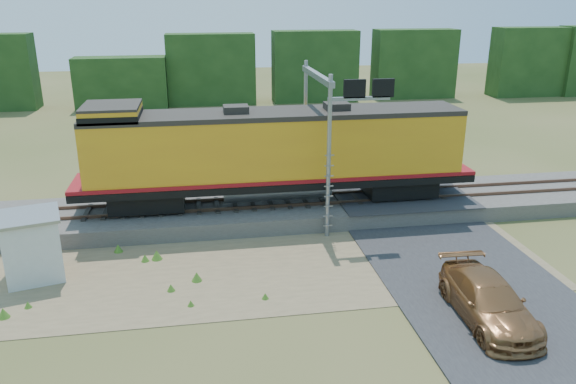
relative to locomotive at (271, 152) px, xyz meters
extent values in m
plane|color=#475123|center=(-0.10, -6.00, -3.49)|extent=(140.00, 140.00, 0.00)
cube|color=slate|center=(-0.10, 0.00, -3.09)|extent=(70.00, 5.00, 0.80)
cube|color=brown|center=(-0.10, -0.72, -2.61)|extent=(70.00, 0.10, 0.16)
cube|color=brown|center=(-0.10, 0.72, -2.61)|extent=(70.00, 0.10, 0.16)
cube|color=#8C7754|center=(-2.10, -5.50, -3.47)|extent=(26.00, 8.00, 0.03)
cube|color=#38383A|center=(6.90, 0.00, -2.66)|extent=(7.00, 5.20, 0.06)
cube|color=#38383A|center=(6.90, 16.00, -3.45)|extent=(7.00, 24.00, 0.08)
cube|color=#1B3915|center=(-0.10, 32.00, -0.24)|extent=(36.00, 3.00, 6.50)
cube|color=black|center=(-6.16, 0.00, -2.08)|extent=(3.57, 2.28, 0.89)
cube|color=black|center=(6.74, 0.00, -2.08)|extent=(3.57, 2.28, 0.89)
cube|color=black|center=(0.29, 0.00, -1.45)|extent=(19.85, 2.98, 0.36)
cylinder|color=gray|center=(0.29, 0.00, -1.93)|extent=(5.46, 1.19, 1.19)
cube|color=orange|center=(0.29, 0.00, 0.26)|extent=(18.36, 2.88, 3.08)
cube|color=maroon|center=(0.29, 0.00, -1.16)|extent=(19.85, 3.03, 0.18)
cube|color=#28231E|center=(0.29, 0.00, 1.92)|extent=(18.36, 2.93, 0.24)
cube|color=orange|center=(-7.45, 0.00, 2.15)|extent=(2.58, 2.88, 0.69)
cube|color=#28231E|center=(-7.45, 0.00, 2.53)|extent=(2.58, 2.93, 0.12)
cube|color=black|center=(-7.45, 0.00, 2.10)|extent=(2.63, 2.93, 0.35)
cube|color=maroon|center=(-8.94, 0.00, -0.09)|extent=(0.10, 1.98, 1.19)
cube|color=#28231E|center=(-1.70, 0.00, 2.15)|extent=(1.19, 0.99, 0.45)
cube|color=#28231E|center=(3.27, 0.00, 2.15)|extent=(1.19, 0.99, 0.45)
cube|color=silver|center=(-10.32, -4.91, -2.18)|extent=(2.55, 2.55, 2.61)
cube|color=gray|center=(-10.32, -4.91, -0.83)|extent=(2.80, 2.80, 0.13)
cylinder|color=gray|center=(2.25, -2.80, 0.32)|extent=(0.20, 0.20, 7.62)
cylinder|color=gray|center=(2.25, 2.80, 0.32)|extent=(0.20, 0.20, 7.62)
cube|color=gray|center=(2.25, 0.00, 3.69)|extent=(0.27, 6.20, 0.27)
cube|color=gray|center=(3.56, -2.80, 3.04)|extent=(2.83, 0.16, 0.16)
cube|color=black|center=(3.34, -2.80, 3.48)|extent=(0.98, 0.16, 0.82)
cube|color=black|center=(4.64, -2.80, 3.48)|extent=(0.98, 0.16, 0.82)
imported|color=#9C663A|center=(6.16, -10.83, -2.73)|extent=(2.30, 5.26, 1.50)
camera|label=1|loc=(-3.53, -26.70, 7.33)|focal=35.00mm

